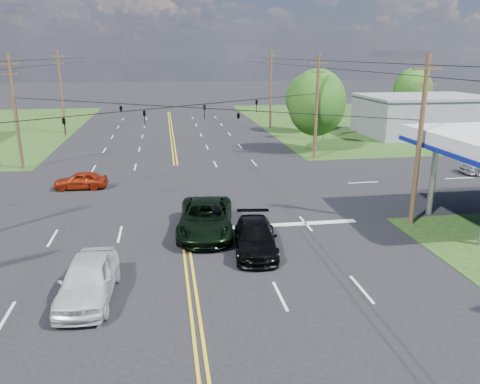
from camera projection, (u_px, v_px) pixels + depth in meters
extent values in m
plane|color=black|center=(179.00, 191.00, 33.60)|extent=(280.00, 280.00, 0.00)
cube|color=#1B3812|center=(409.00, 120.00, 69.25)|extent=(46.00, 48.00, 0.03)
cube|color=silver|center=(272.00, 226.00, 26.79)|extent=(10.00, 0.50, 0.02)
cube|color=slate|center=(422.00, 116.00, 56.50)|extent=(14.00, 10.00, 4.40)
cylinder|color=#A5A5AA|center=(433.00, 177.00, 28.13)|extent=(0.36, 0.36, 4.65)
cylinder|color=#43281C|center=(419.00, 143.00, 25.72)|extent=(0.28, 0.28, 9.50)
cube|color=#43281C|center=(428.00, 69.00, 24.60)|extent=(1.60, 0.12, 0.12)
cube|color=#43281C|center=(426.00, 84.00, 24.83)|extent=(1.20, 0.10, 0.10)
cylinder|color=#43281C|center=(16.00, 113.00, 38.78)|extent=(0.28, 0.28, 9.50)
cube|color=#43281C|center=(9.00, 64.00, 37.66)|extent=(1.60, 0.12, 0.12)
cube|color=#43281C|center=(10.00, 74.00, 37.88)|extent=(1.20, 0.10, 0.10)
cylinder|color=#43281C|center=(317.00, 107.00, 42.76)|extent=(0.28, 0.28, 9.50)
cube|color=#43281C|center=(319.00, 63.00, 41.64)|extent=(1.60, 0.12, 0.12)
cube|color=#43281C|center=(318.00, 72.00, 41.86)|extent=(1.20, 0.10, 0.10)
cylinder|color=#43281C|center=(61.00, 92.00, 56.69)|extent=(0.28, 0.28, 10.00)
cube|color=#43281C|center=(58.00, 56.00, 55.50)|extent=(1.60, 0.12, 0.12)
cube|color=#43281C|center=(58.00, 63.00, 55.73)|extent=(1.20, 0.10, 0.10)
cylinder|color=#43281C|center=(271.00, 90.00, 60.67)|extent=(0.28, 0.28, 10.00)
cube|color=#43281C|center=(271.00, 56.00, 59.48)|extent=(1.60, 0.12, 0.12)
cube|color=#43281C|center=(271.00, 63.00, 59.71)|extent=(1.20, 0.10, 0.10)
imported|color=black|center=(64.00, 127.00, 26.80)|extent=(0.17, 0.21, 1.05)
imported|color=black|center=(145.00, 118.00, 30.38)|extent=(0.17, 0.21, 1.05)
imported|color=black|center=(205.00, 112.00, 33.74)|extent=(0.17, 0.21, 1.05)
imported|color=black|center=(256.00, 106.00, 37.31)|extent=(0.17, 0.21, 1.05)
imported|color=black|center=(121.00, 108.00, 33.94)|extent=(1.24, 0.26, 0.50)
imported|color=black|center=(238.00, 115.00, 30.02)|extent=(1.24, 0.26, 0.50)
cylinder|color=black|center=(371.00, 63.00, 31.17)|extent=(0.04, 100.00, 0.04)
cylinder|color=black|center=(371.00, 72.00, 31.34)|extent=(0.04, 100.00, 0.04)
cylinder|color=#43281C|center=(315.00, 135.00, 46.63)|extent=(0.36, 0.36, 3.30)
ellipsoid|color=#234D14|center=(317.00, 103.00, 45.72)|extent=(5.70, 5.70, 6.60)
cylinder|color=#43281C|center=(304.00, 121.00, 58.43)|extent=(0.36, 0.36, 2.86)
ellipsoid|color=#234D14|center=(305.00, 98.00, 57.64)|extent=(4.94, 4.94, 5.72)
cylinder|color=#43281C|center=(410.00, 112.00, 66.76)|extent=(0.36, 0.36, 3.08)
ellipsoid|color=#234D14|center=(413.00, 90.00, 65.91)|extent=(5.32, 5.32, 6.16)
imported|color=black|center=(206.00, 218.00, 25.48)|extent=(3.63, 6.57, 1.74)
imported|color=black|center=(255.00, 237.00, 23.15)|extent=(2.67, 5.22, 1.45)
imported|color=silver|center=(88.00, 279.00, 18.58)|extent=(2.27, 5.08, 1.69)
imported|color=maroon|center=(81.00, 180.00, 33.95)|extent=(3.82, 1.66, 1.28)
cylinder|color=#A5A5AA|center=(324.00, 108.00, 52.17)|extent=(0.20, 0.20, 7.40)
cube|color=orange|center=(326.00, 79.00, 51.30)|extent=(1.96, 1.05, 1.02)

